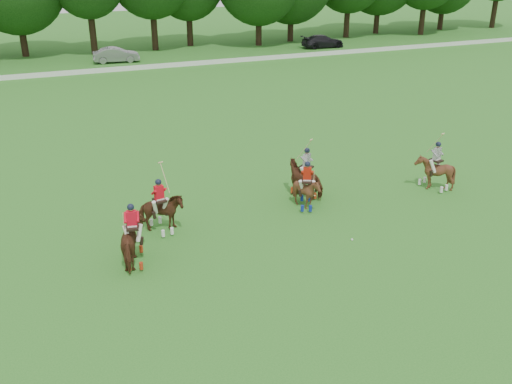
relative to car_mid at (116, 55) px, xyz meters
name	(u,v)px	position (x,y,z in m)	size (l,w,h in m)	color
ground	(276,274)	(-1.36, -42.50, -0.74)	(180.00, 180.00, 0.00)	#266D1F
boundary_rail	(110,70)	(-1.36, -4.50, -0.52)	(120.00, 0.10, 0.44)	white
car_mid	(116,55)	(0.00, 0.00, 0.00)	(1.58, 4.52, 1.49)	gray
car_right	(323,41)	(23.31, 0.00, -0.03)	(1.99, 4.89, 1.42)	black
polo_red_a	(134,242)	(-5.90, -39.78, 0.15)	(1.33, 2.20, 2.43)	#482713
polo_red_b	(161,213)	(-4.40, -37.64, 0.10)	(1.85, 1.66, 2.88)	#482713
polo_red_c	(307,192)	(2.21, -37.82, 0.05)	(1.68, 1.75, 2.22)	#482713
polo_stripe_a	(306,179)	(2.79, -36.60, 0.13)	(1.88, 2.16, 2.92)	#482713
polo_stripe_b	(435,172)	(8.91, -38.21, 0.13)	(1.77, 1.88, 2.94)	#482713
polo_ball	(352,240)	(2.52, -41.32, -0.70)	(0.09, 0.09, 0.09)	white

